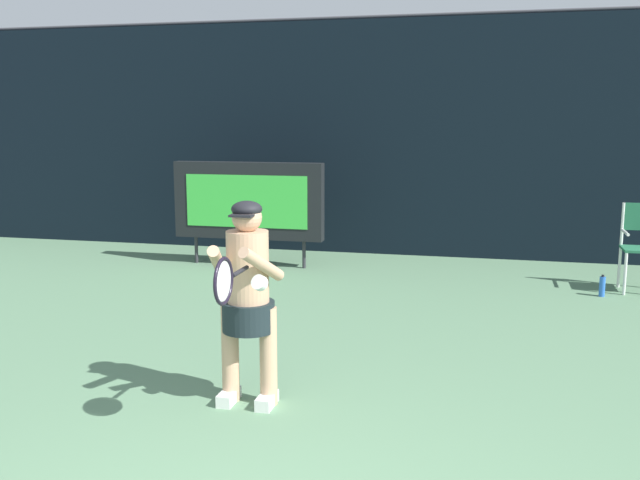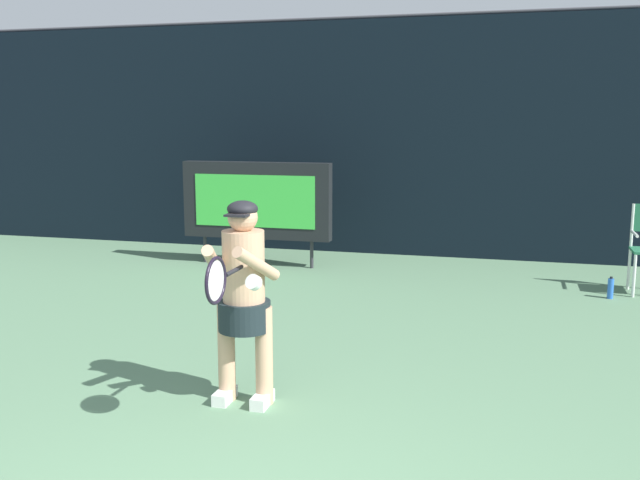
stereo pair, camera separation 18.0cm
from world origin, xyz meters
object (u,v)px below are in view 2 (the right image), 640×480
scoreboard (257,201)px  tennis_racket (217,280)px  tennis_player (244,293)px  water_bottle (611,288)px

scoreboard → tennis_racket: 5.73m
scoreboard → tennis_racket: size_ratio=3.65×
tennis_player → tennis_racket: (0.07, -0.64, 0.25)m
tennis_player → scoreboard: bearing=109.2°
scoreboard → tennis_racket: (1.75, -5.46, 0.14)m
scoreboard → tennis_racket: scoreboard is taller
tennis_player → tennis_racket: 0.69m
scoreboard → water_bottle: scoreboard is taller
tennis_player → water_bottle: bearing=53.1°
tennis_racket → tennis_player: bearing=97.3°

